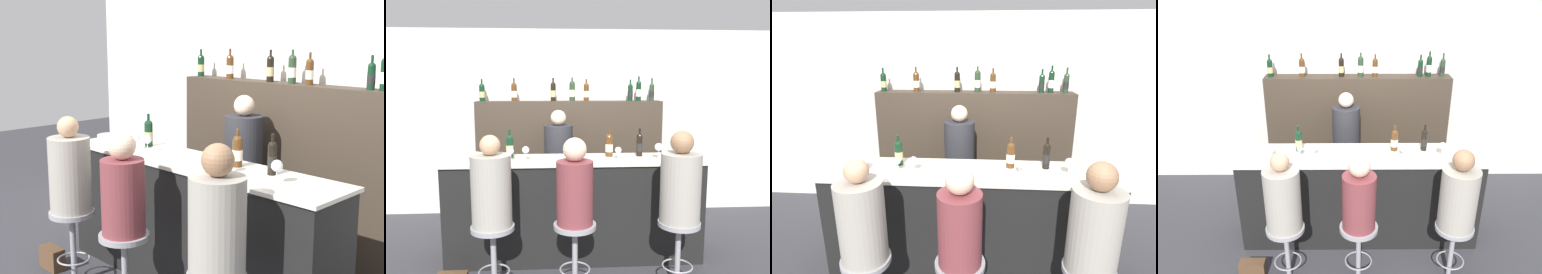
{
  "view_description": "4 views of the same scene",
  "coord_description": "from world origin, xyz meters",
  "views": [
    {
      "loc": [
        2.99,
        -2.65,
        2.09
      ],
      "look_at": [
        0.05,
        0.22,
        1.29
      ],
      "focal_mm": 50.0,
      "sensor_mm": 36.0,
      "label": 1
    },
    {
      "loc": [
        -0.2,
        -3.55,
        1.87
      ],
      "look_at": [
        0.04,
        0.33,
        1.3
      ],
      "focal_mm": 35.0,
      "sensor_mm": 36.0,
      "label": 2
    },
    {
      "loc": [
        0.12,
        -2.26,
        2.17
      ],
      "look_at": [
        -0.05,
        0.23,
        1.41
      ],
      "focal_mm": 28.0,
      "sensor_mm": 36.0,
      "label": 3
    },
    {
      "loc": [
        -0.14,
        -3.38,
        2.9
      ],
      "look_at": [
        -0.11,
        0.32,
        1.27
      ],
      "focal_mm": 35.0,
      "sensor_mm": 36.0,
      "label": 4
    }
  ],
  "objects": [
    {
      "name": "wine_bottle_backbar_2",
      "position": [
        -0.22,
        1.54,
        1.75
      ],
      "size": [
        0.07,
        0.07,
        0.31
      ],
      "color": "black",
      "rests_on": "back_bar_cabinet"
    },
    {
      "name": "wine_glass_3",
      "position": [
        0.87,
        0.21,
        1.2
      ],
      "size": [
        0.08,
        0.08,
        0.17
      ],
      "color": "silver",
      "rests_on": "bar_counter"
    },
    {
      "name": "wine_bottle_backbar_5",
      "position": [
        0.83,
        1.54,
        1.74
      ],
      "size": [
        0.07,
        0.07,
        0.29
      ],
      "color": "black",
      "rests_on": "back_bar_cabinet"
    },
    {
      "name": "guest_seated_right",
      "position": [
        0.9,
        -0.41,
        0.98
      ],
      "size": [
        0.35,
        0.35,
        0.82
      ],
      "color": "gray",
      "rests_on": "bar_stool_right"
    },
    {
      "name": "wine_bottle_counter_2",
      "position": [
        0.71,
        0.38,
        1.21
      ],
      "size": [
        0.07,
        0.07,
        0.3
      ],
      "color": "black",
      "rests_on": "bar_counter"
    },
    {
      "name": "wine_glass_1",
      "position": [
        -0.5,
        0.21,
        1.18
      ],
      "size": [
        0.07,
        0.07,
        0.14
      ],
      "color": "silver",
      "rests_on": "bar_counter"
    },
    {
      "name": "wine_bottle_backbar_7",
      "position": [
        1.13,
        1.54,
        1.74
      ],
      "size": [
        0.07,
        0.07,
        0.31
      ],
      "color": "#233823",
      "rests_on": "back_bar_cabinet"
    },
    {
      "name": "bar_stool_middle",
      "position": [
        -0.03,
        -0.41,
        0.5
      ],
      "size": [
        0.38,
        0.38,
        0.63
      ],
      "color": "gray",
      "rests_on": "ground_plane"
    },
    {
      "name": "ground_plane",
      "position": [
        0.0,
        0.0,
        0.0
      ],
      "size": [
        16.0,
        16.0,
        0.0
      ],
      "primitive_type": "plane",
      "color": "#333338"
    },
    {
      "name": "wine_bottle_backbar_6",
      "position": [
        0.95,
        1.54,
        1.76
      ],
      "size": [
        0.07,
        0.07,
        0.33
      ],
      "color": "black",
      "rests_on": "back_bar_cabinet"
    },
    {
      "name": "wine_bottle_backbar_1",
      "position": [
        -0.74,
        1.54,
        1.75
      ],
      "size": [
        0.08,
        0.08,
        0.31
      ],
      "color": "#4C2D14",
      "rests_on": "back_bar_cabinet"
    },
    {
      "name": "guest_seated_middle",
      "position": [
        -0.03,
        -0.41,
        0.97
      ],
      "size": [
        0.32,
        0.32,
        0.77
      ],
      "color": "brown",
      "rests_on": "bar_stool_middle"
    },
    {
      "name": "wall_back",
      "position": [
        0.0,
        1.77,
        1.3
      ],
      "size": [
        6.4,
        0.05,
        2.6
      ],
      "color": "beige",
      "rests_on": "ground_plane"
    },
    {
      "name": "bar_stool_left",
      "position": [
        -0.75,
        -0.41,
        0.5
      ],
      "size": [
        0.38,
        0.38,
        0.63
      ],
      "color": "gray",
      "rests_on": "ground_plane"
    },
    {
      "name": "guest_seated_left",
      "position": [
        -0.75,
        -0.41,
        0.97
      ],
      "size": [
        0.34,
        0.34,
        0.8
      ],
      "color": "gray",
      "rests_on": "bar_stool_left"
    },
    {
      "name": "wine_bottle_counter_0",
      "position": [
        -0.68,
        0.38,
        1.2
      ],
      "size": [
        0.08,
        0.08,
        0.3
      ],
      "color": "black",
      "rests_on": "bar_counter"
    },
    {
      "name": "wine_bottle_backbar_4",
      "position": [
        0.23,
        1.54,
        1.74
      ],
      "size": [
        0.07,
        0.07,
        0.3
      ],
      "color": "#4C2D14",
      "rests_on": "back_bar_cabinet"
    },
    {
      "name": "bar_stool_right",
      "position": [
        0.9,
        -0.41,
        0.5
      ],
      "size": [
        0.38,
        0.38,
        0.63
      ],
      "color": "gray",
      "rests_on": "ground_plane"
    },
    {
      "name": "metal_bowl",
      "position": [
        -1.05,
        0.21,
        1.12
      ],
      "size": [
        0.23,
        0.23,
        0.08
      ],
      "color": "#B7B7BC",
      "rests_on": "bar_counter"
    },
    {
      "name": "back_bar_cabinet",
      "position": [
        0.0,
        1.54,
        0.81
      ],
      "size": [
        2.51,
        0.28,
        1.62
      ],
      "color": "#382D23",
      "rests_on": "ground_plane"
    },
    {
      "name": "wine_bottle_backbar_0",
      "position": [
        -1.17,
        1.54,
        1.74
      ],
      "size": [
        0.08,
        0.08,
        0.3
      ],
      "color": "black",
      "rests_on": "back_bar_cabinet"
    },
    {
      "name": "wine_bottle_backbar_3",
      "position": [
        0.04,
        1.54,
        1.76
      ],
      "size": [
        0.08,
        0.08,
        0.32
      ],
      "color": "#233823",
      "rests_on": "back_bar_cabinet"
    },
    {
      "name": "wine_glass_2",
      "position": [
        0.45,
        0.21,
        1.17
      ],
      "size": [
        0.08,
        0.08,
        0.13
      ],
      "color": "silver",
      "rests_on": "bar_counter"
    },
    {
      "name": "wine_glass_0",
      "position": [
        -0.65,
        0.21,
        1.17
      ],
      "size": [
        0.06,
        0.06,
        0.13
      ],
      "color": "silver",
      "rests_on": "bar_counter"
    },
    {
      "name": "wine_bottle_counter_1",
      "position": [
        0.38,
        0.38,
        1.2
      ],
      "size": [
        0.08,
        0.08,
        0.29
      ],
      "color": "#4C2D14",
      "rests_on": "bar_counter"
    },
    {
      "name": "bartender",
      "position": [
        -0.16,
        1.09,
        0.7
      ],
      "size": [
        0.36,
        0.36,
        1.53
      ],
      "color": "#28282D",
      "rests_on": "ground_plane"
    },
    {
      "name": "bar_counter",
      "position": [
        0.0,
        0.27,
        0.54
      ],
      "size": [
        2.68,
        0.58,
        1.08
      ],
      "color": "black",
      "rests_on": "ground_plane"
    }
  ]
}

